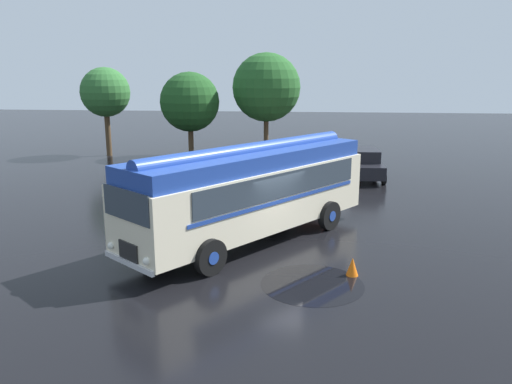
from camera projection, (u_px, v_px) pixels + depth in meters
name	position (u px, v px, depth m)	size (l,w,h in m)	color
ground_plane	(268.00, 246.00, 17.22)	(120.00, 120.00, 0.00)	black
vintage_bus	(251.00, 188.00, 17.36)	(8.07, 9.50, 3.49)	beige
car_near_left	(264.00, 162.00, 28.53)	(2.38, 4.39, 1.66)	silver
car_mid_left	(311.00, 164.00, 27.94)	(2.26, 4.34, 1.66)	maroon
car_mid_right	(364.00, 164.00, 27.82)	(2.11, 4.28, 1.66)	black
tree_far_left	(105.00, 91.00, 34.69)	(3.43, 3.43, 6.19)	#4C3823
tree_left_of_centre	(188.00, 102.00, 34.26)	(4.09, 4.09, 5.88)	#4C3823
tree_centre	(265.00, 88.00, 34.40)	(4.70, 4.70, 7.17)	#4C3823
traffic_cone	(352.00, 267.00, 14.63)	(0.36, 0.36, 0.55)	orange
puddle_patch	(312.00, 284.00, 14.08)	(2.93, 2.93, 0.01)	black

